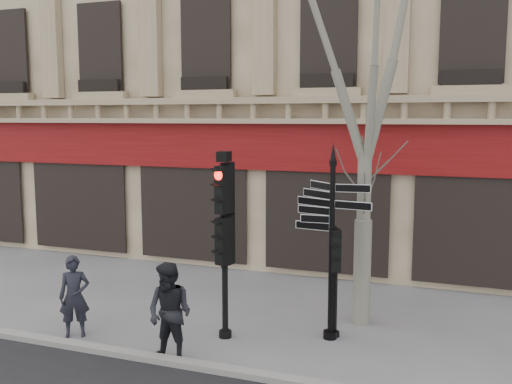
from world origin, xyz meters
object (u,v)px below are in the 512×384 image
fingerpost (332,209)px  pedestrian_b (170,313)px  pedestrian_a (74,296)px  traffic_signal_main (224,222)px  plane_tree (368,30)px  traffic_signal_secondary (336,262)px

fingerpost → pedestrian_b: 3.66m
fingerpost → pedestrian_a: (-4.87, -1.65, -1.81)m
traffic_signal_main → plane_tree: (2.44, 1.72, 3.77)m
traffic_signal_main → pedestrian_a: size_ratio=2.26×
fingerpost → traffic_signal_secondary: fingerpost is taller
traffic_signal_main → traffic_signal_secondary: size_ratio=1.69×
traffic_signal_main → pedestrian_a: bearing=-145.7°
fingerpost → traffic_signal_secondary: 1.10m
traffic_signal_main → pedestrian_a: (-2.87, -0.99, -1.54)m
traffic_signal_secondary → pedestrian_a: bearing=177.4°
fingerpost → pedestrian_b: bearing=-122.7°
fingerpost → plane_tree: bearing=84.8°
traffic_signal_secondary → fingerpost: bearing=-135.6°
traffic_signal_main → plane_tree: bearing=50.5°
traffic_signal_secondary → pedestrian_a: traffic_signal_secondary is taller
fingerpost → plane_tree: plane_tree is taller
plane_tree → pedestrian_a: plane_tree is taller
pedestrian_b → plane_tree: bearing=53.7°
traffic_signal_main → pedestrian_a: 3.40m
pedestrian_a → pedestrian_b: (2.40, -0.43, 0.09)m
traffic_signal_secondary → pedestrian_a: size_ratio=1.34×
plane_tree → pedestrian_a: bearing=-153.0°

